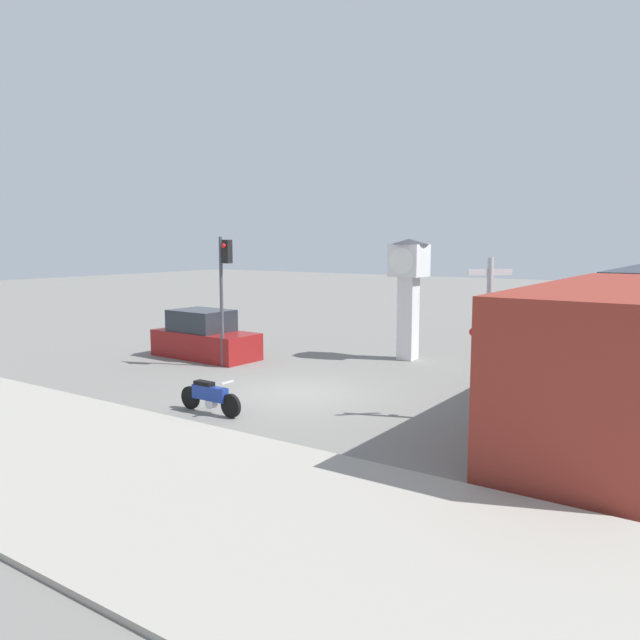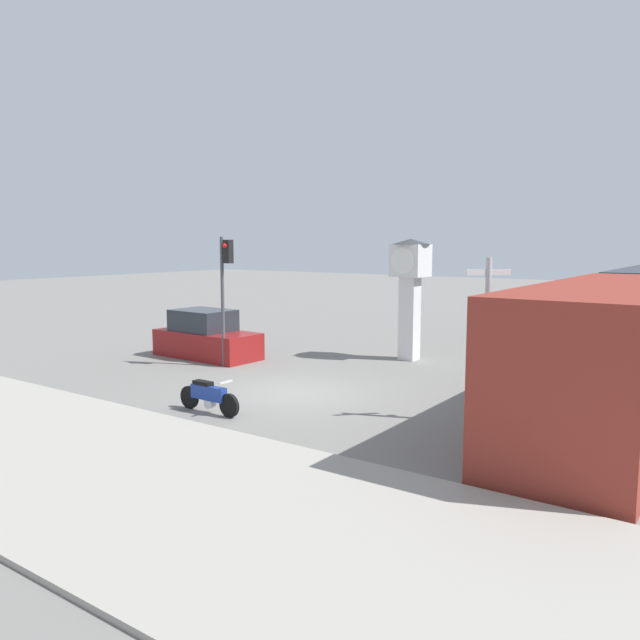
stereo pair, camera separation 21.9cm
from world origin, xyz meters
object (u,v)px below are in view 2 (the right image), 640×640
object	(u,v)px
motorcycle	(209,396)
parked_car	(206,338)
traffic_light	(225,278)
clock_tower	(410,280)
railroad_crossing_signal	(486,334)

from	to	relation	value
motorcycle	parked_car	bearing A→B (deg)	136.81
traffic_light	parked_car	world-z (taller)	traffic_light
motorcycle	clock_tower	bearing A→B (deg)	86.00
motorcycle	parked_car	world-z (taller)	parked_car
motorcycle	clock_tower	world-z (taller)	clock_tower
motorcycle	clock_tower	xyz separation A→B (m)	(0.83, 9.50, 2.54)
parked_car	traffic_light	bearing A→B (deg)	-23.59
motorcycle	railroad_crossing_signal	world-z (taller)	railroad_crossing_signal
railroad_crossing_signal	motorcycle	bearing A→B (deg)	-152.51
clock_tower	traffic_light	bearing A→B (deg)	-132.98
clock_tower	railroad_crossing_signal	distance (m)	8.27
motorcycle	railroad_crossing_signal	distance (m)	7.07
clock_tower	traffic_light	xyz separation A→B (m)	(-4.57, -4.91, 0.12)
traffic_light	railroad_crossing_signal	xyz separation A→B (m)	(9.82, -1.43, -0.92)
clock_tower	traffic_light	size ratio (longest dim) A/B	0.99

